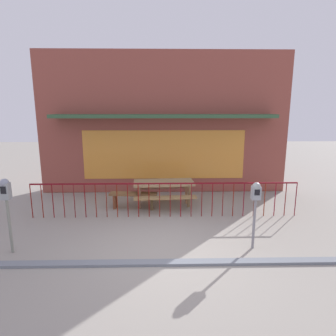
{
  "coord_description": "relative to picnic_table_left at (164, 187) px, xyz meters",
  "views": [
    {
      "loc": [
        -0.09,
        -5.47,
        2.95
      ],
      "look_at": [
        0.09,
        2.38,
        1.29
      ],
      "focal_mm": 30.51,
      "sensor_mm": 36.0,
      "label": 1
    }
  ],
  "objects": [
    {
      "name": "ground",
      "position": [
        0.02,
        -2.86,
        -0.61
      ],
      "size": [
        40.0,
        40.0,
        0.0
      ],
      "primitive_type": "plane",
      "color": "gray"
    },
    {
      "name": "parking_meter_near",
      "position": [
        1.88,
        -2.73,
        0.51
      ],
      "size": [
        0.18,
        0.17,
        1.45
      ],
      "color": "gray",
      "rests_on": "ground"
    },
    {
      "name": "patio_bench",
      "position": [
        -0.91,
        -0.19,
        -0.26
      ],
      "size": [
        1.43,
        0.46,
        0.48
      ],
      "color": "brown",
      "rests_on": "ground"
    },
    {
      "name": "pub_storefront",
      "position": [
        0.02,
        1.74,
        1.8
      ],
      "size": [
        8.62,
        1.24,
        4.84
      ],
      "color": "#592E1A",
      "rests_on": "ground"
    },
    {
      "name": "patio_fence_front",
      "position": [
        0.02,
        -0.88,
        0.05
      ],
      "size": [
        7.27,
        0.04,
        0.97
      ],
      "color": "maroon",
      "rests_on": "ground"
    },
    {
      "name": "parking_meter_far",
      "position": [
        -3.18,
        -2.81,
        0.61
      ],
      "size": [
        0.18,
        0.17,
        1.58
      ],
      "color": "gray",
      "rests_on": "ground"
    },
    {
      "name": "curb_edge",
      "position": [
        0.02,
        -3.34,
        -0.61
      ],
      "size": [
        12.07,
        0.2,
        0.11
      ],
      "primitive_type": "cube",
      "color": "slate",
      "rests_on": "ground"
    },
    {
      "name": "picnic_table_left",
      "position": [
        0.0,
        0.0,
        0.0
      ],
      "size": [
        1.89,
        1.48,
        0.79
      ],
      "color": "#987C56",
      "rests_on": "ground"
    }
  ]
}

